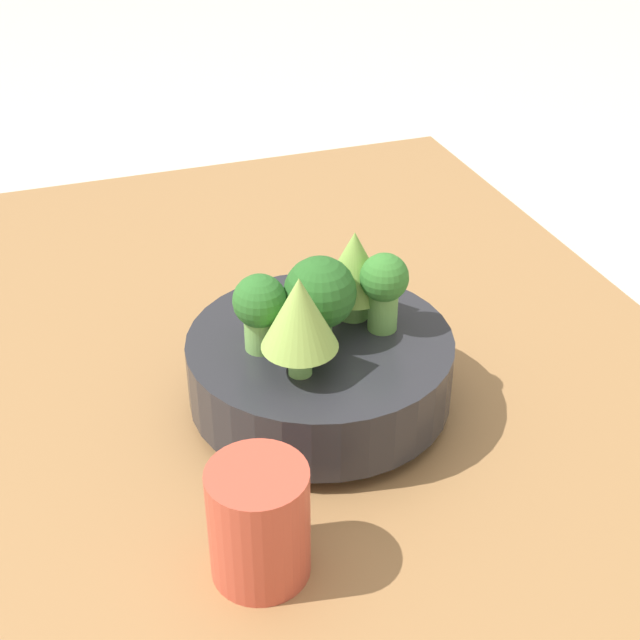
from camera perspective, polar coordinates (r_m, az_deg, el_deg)
ground_plane at (r=0.88m, az=-1.99°, el=-7.69°), size 6.00×6.00×0.00m
table at (r=0.87m, az=-2.02°, el=-6.46°), size 1.16×0.84×0.05m
bowl at (r=0.82m, az=-0.00°, el=-3.11°), size 0.24×0.24×0.08m
romanesco_piece_far at (r=0.81m, az=2.20°, el=3.44°), size 0.06×0.06×0.09m
broccoli_floret_front at (r=0.77m, az=-3.86°, el=0.80°), size 0.05×0.05×0.07m
romanesco_piece_near at (r=0.72m, az=-1.33°, el=0.33°), size 0.07×0.07×0.09m
broccoli_floret_center at (r=0.77m, az=-0.00°, el=1.68°), size 0.06×0.06×0.08m
broccoli_floret_back at (r=0.79m, az=4.11°, el=2.21°), size 0.04×0.04×0.08m
cup at (r=0.67m, az=-3.92°, el=-12.80°), size 0.08×0.08×0.10m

